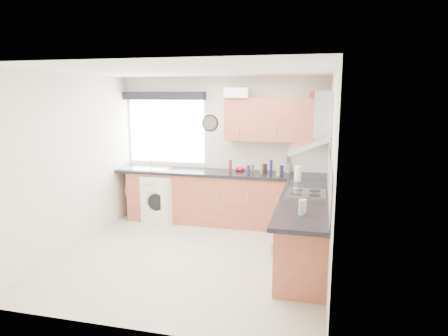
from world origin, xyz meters
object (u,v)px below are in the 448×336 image
(extractor_hood, at_px, (316,129))
(upper_cabinets, at_px, (277,119))
(oven, at_px, (304,228))
(washing_machine, at_px, (163,198))

(extractor_hood, xyz_separation_m, upper_cabinets, (-0.65, 1.33, 0.03))
(oven, distance_m, extractor_hood, 1.35)
(oven, bearing_deg, extractor_hood, -0.00)
(upper_cabinets, bearing_deg, washing_machine, -173.42)
(oven, bearing_deg, washing_machine, 156.25)
(extractor_hood, height_order, upper_cabinets, upper_cabinets)
(washing_machine, bearing_deg, extractor_hood, -10.83)
(washing_machine, bearing_deg, upper_cabinets, 18.68)
(oven, height_order, extractor_hood, extractor_hood)
(extractor_hood, relative_size, washing_machine, 0.96)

